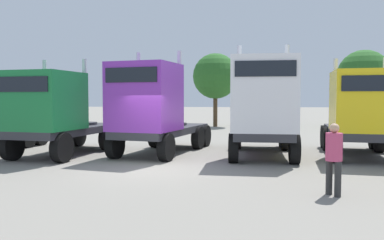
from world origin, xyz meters
name	(u,v)px	position (x,y,z in m)	size (l,w,h in m)	color
ground	(148,169)	(0.00, 0.00, 0.00)	(200.00, 200.00, 0.00)	gray
semi_truck_green	(55,112)	(-4.37, 2.29, 1.82)	(3.37, 6.28, 4.01)	#333338
semi_truck_purple	(152,109)	(-0.52, 3.06, 1.96)	(3.76, 6.61, 4.37)	#333338
semi_truck_white	(263,107)	(3.98, 2.82, 2.03)	(2.71, 6.38, 4.54)	#333338
semi_truck_yellow	(363,113)	(7.86, 3.19, 1.83)	(3.20, 6.07, 4.03)	#333338
visitor_with_camera	(334,154)	(5.35, -3.02, 1.03)	(0.55, 0.55, 1.77)	#2B2B2B
oak_far_left	(56,87)	(-13.04, 20.57, 3.41)	(3.06, 3.06, 4.96)	#4C3823
oak_far_centre	(215,76)	(1.05, 20.71, 4.27)	(3.84, 3.84, 6.21)	#4C3823
oak_far_right	(364,76)	(13.27, 21.34, 4.24)	(4.29, 4.29, 6.40)	#4C3823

